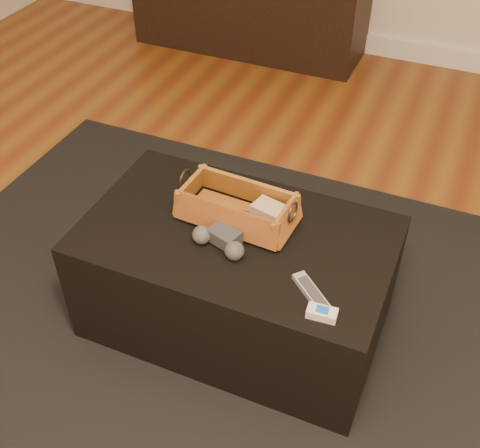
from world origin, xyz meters
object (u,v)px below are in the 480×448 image
at_px(ottoman, 237,278).
at_px(game_controller, 221,240).
at_px(wicker_basket, 237,208).
at_px(silver_remote, 313,294).
at_px(tv_remote, 230,214).
at_px(media_cabinet, 250,4).
at_px(cream_gadget, 322,313).

xyz_separation_m(ottoman, game_controller, (-0.02, -0.08, 0.24)).
bearing_deg(wicker_basket, silver_remote, -34.28).
bearing_deg(tv_remote, game_controller, -81.00).
bearing_deg(tv_remote, media_cabinet, 108.36).
xyz_separation_m(game_controller, cream_gadget, (0.37, -0.14, -0.02)).
xyz_separation_m(media_cabinet, cream_gadget, (1.20, -2.37, 0.16)).
relative_size(game_controller, silver_remote, 1.24).
relative_size(ottoman, game_controller, 5.14).
height_order(tv_remote, silver_remote, tv_remote).
relative_size(media_cabinet, tv_remote, 7.10).
bearing_deg(cream_gadget, game_controller, 158.99).
bearing_deg(cream_gadget, tv_remote, 145.43).
xyz_separation_m(ottoman, tv_remote, (-0.05, 0.05, 0.23)).
distance_m(media_cabinet, silver_remote, 2.59).
relative_size(ottoman, tv_remote, 4.93).
bearing_deg(tv_remote, silver_remote, -33.63).
bearing_deg(ottoman, media_cabinet, 111.42).
xyz_separation_m(tv_remote, cream_gadget, (0.40, -0.27, -0.01)).
height_order(media_cabinet, silver_remote, media_cabinet).
bearing_deg(cream_gadget, ottoman, 147.50).
bearing_deg(media_cabinet, wicker_basket, -68.59).
bearing_deg(wicker_basket, tv_remote, -146.68).
relative_size(tv_remote, cream_gadget, 2.33).
xyz_separation_m(game_controller, silver_remote, (0.33, -0.08, -0.02)).
relative_size(tv_remote, wicker_basket, 0.51).
bearing_deg(ottoman, silver_remote, -28.07).
relative_size(ottoman, wicker_basket, 2.52).
bearing_deg(media_cabinet, cream_gadget, -63.25).
relative_size(media_cabinet, game_controller, 7.40).
xyz_separation_m(media_cabinet, game_controller, (0.82, -2.23, 0.18)).
bearing_deg(game_controller, ottoman, 77.22).
xyz_separation_m(tv_remote, silver_remote, (0.35, -0.21, -0.01)).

